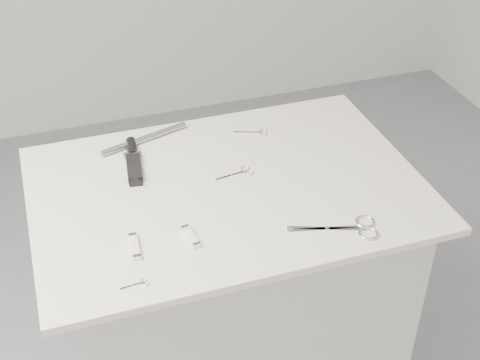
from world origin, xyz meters
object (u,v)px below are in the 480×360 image
object	(u,v)px
pocket_knife_b	(191,237)
large_shears	(352,228)
embroidery_scissors_a	(240,173)
tiny_scissors	(138,284)
metal_rail	(144,139)
pocket_knife_a	(135,247)
embroidery_scissors_b	(256,132)
sheathed_knife	(133,159)
plinth	(229,312)

from	to	relation	value
pocket_knife_b	large_shears	bearing A→B (deg)	-111.93
embroidery_scissors_a	tiny_scissors	distance (m)	0.47
pocket_knife_b	metal_rail	size ratio (longest dim) A/B	0.30
pocket_knife_a	large_shears	bearing A→B (deg)	-96.70
embroidery_scissors_a	pocket_knife_b	bearing A→B (deg)	-140.38
large_shears	pocket_knife_a	size ratio (longest dim) A/B	2.43
large_shears	tiny_scissors	size ratio (longest dim) A/B	3.36
embroidery_scissors_b	pocket_knife_b	bearing A→B (deg)	-107.40
embroidery_scissors_b	pocket_knife_a	distance (m)	0.58
sheathed_knife	metal_rail	distance (m)	0.10
tiny_scissors	sheathed_knife	size ratio (longest dim) A/B	0.32
plinth	tiny_scissors	distance (m)	0.62
plinth	large_shears	distance (m)	0.59
embroidery_scissors_b	metal_rail	xyz separation A→B (m)	(-0.32, 0.06, 0.01)
plinth	embroidery_scissors_a	world-z (taller)	embroidery_scissors_a
large_shears	pocket_knife_b	bearing A→B (deg)	-176.36
pocket_knife_b	embroidery_scissors_a	bearing A→B (deg)	-50.56
pocket_knife_b	metal_rail	bearing A→B (deg)	-6.63
plinth	pocket_knife_b	xyz separation A→B (m)	(-0.14, -0.17, 0.47)
large_shears	embroidery_scissors_a	size ratio (longest dim) A/B	1.98
plinth	embroidery_scissors_b	xyz separation A→B (m)	(0.16, 0.22, 0.47)
tiny_scissors	pocket_knife_b	world-z (taller)	pocket_knife_b
embroidery_scissors_b	metal_rail	size ratio (longest dim) A/B	0.37
tiny_scissors	metal_rail	bearing A→B (deg)	72.05
pocket_knife_a	metal_rail	size ratio (longest dim) A/B	0.33
embroidery_scissors_a	sheathed_knife	size ratio (longest dim) A/B	0.54
embroidery_scissors_b	pocket_knife_b	size ratio (longest dim) A/B	1.23
embroidery_scissors_b	pocket_knife_b	xyz separation A→B (m)	(-0.30, -0.39, 0.00)
sheathed_knife	metal_rail	size ratio (longest dim) A/B	0.75
embroidery_scissors_a	pocket_knife_b	xyz separation A→B (m)	(-0.19, -0.21, 0.00)
large_shears	embroidery_scissors_b	size ratio (longest dim) A/B	2.17
pocket_knife_b	metal_rail	world-z (taller)	metal_rail
embroidery_scissors_a	pocket_knife_a	size ratio (longest dim) A/B	1.23
tiny_scissors	pocket_knife_b	size ratio (longest dim) A/B	0.80
embroidery_scissors_b	tiny_scissors	bearing A→B (deg)	-111.52
plinth	embroidery_scissors_b	bearing A→B (deg)	54.26
plinth	large_shears	world-z (taller)	large_shears
pocket_knife_a	pocket_knife_b	xyz separation A→B (m)	(0.13, -0.01, -0.00)
plinth	sheathed_knife	distance (m)	0.55
tiny_scissors	pocket_knife_b	xyz separation A→B (m)	(0.15, 0.11, 0.00)
large_shears	metal_rail	xyz separation A→B (m)	(-0.39, 0.54, 0.01)
embroidery_scissors_b	sheathed_knife	size ratio (longest dim) A/B	0.49
embroidery_scissors_a	pocket_knife_b	distance (m)	0.29
plinth	sheathed_knife	world-z (taller)	sheathed_knife
large_shears	metal_rail	size ratio (longest dim) A/B	0.79
tiny_scissors	pocket_knife_a	xyz separation A→B (m)	(0.02, 0.12, 0.00)
embroidery_scissors_a	sheathed_knife	bearing A→B (deg)	141.84
embroidery_scissors_b	large_shears	bearing A→B (deg)	-61.36
tiny_scissors	plinth	bearing A→B (deg)	39.53
embroidery_scissors_a	metal_rail	world-z (taller)	metal_rail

